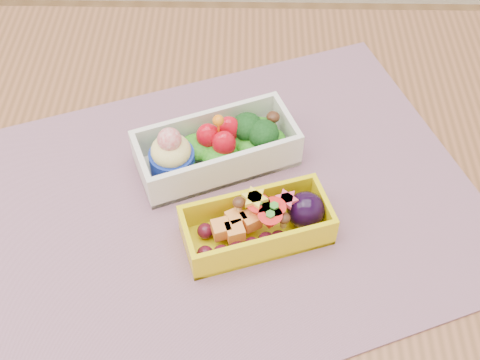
{
  "coord_description": "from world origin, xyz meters",
  "views": [
    {
      "loc": [
        -0.02,
        -0.4,
        1.32
      ],
      "look_at": [
        -0.03,
        0.02,
        0.79
      ],
      "focal_mm": 45.23,
      "sensor_mm": 36.0,
      "label": 1
    }
  ],
  "objects_px": {
    "table": "(259,261)",
    "bento_yellow": "(260,224)",
    "placemat": "(234,204)",
    "bento_white": "(216,148)"
  },
  "relations": [
    {
      "from": "placemat",
      "to": "bento_yellow",
      "type": "xyz_separation_m",
      "value": [
        0.03,
        -0.04,
        0.02
      ]
    },
    {
      "from": "placemat",
      "to": "bento_yellow",
      "type": "bearing_deg",
      "value": -56.13
    },
    {
      "from": "bento_yellow",
      "to": "bento_white",
      "type": "bearing_deg",
      "value": 98.5
    },
    {
      "from": "table",
      "to": "bento_yellow",
      "type": "relative_size",
      "value": 6.87
    },
    {
      "from": "placemat",
      "to": "bento_white",
      "type": "height_order",
      "value": "bento_white"
    },
    {
      "from": "table",
      "to": "placemat",
      "type": "bearing_deg",
      "value": 153.63
    },
    {
      "from": "placemat",
      "to": "table",
      "type": "bearing_deg",
      "value": -26.37
    },
    {
      "from": "table",
      "to": "bento_yellow",
      "type": "height_order",
      "value": "bento_yellow"
    },
    {
      "from": "placemat",
      "to": "bento_white",
      "type": "bearing_deg",
      "value": 110.02
    },
    {
      "from": "placemat",
      "to": "bento_white",
      "type": "distance_m",
      "value": 0.07
    }
  ]
}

